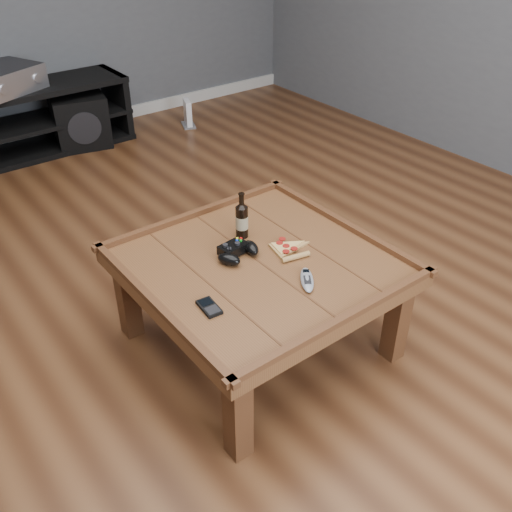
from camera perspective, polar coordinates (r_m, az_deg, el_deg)
ground at (r=2.63m, az=0.28°, el=-8.66°), size 6.00×6.00×0.00m
baseboard at (r=4.99m, az=-21.70°, el=11.13°), size 5.00×0.02×0.10m
coffee_table at (r=2.39m, az=0.31°, el=-1.73°), size 1.03×1.03×0.48m
media_console at (r=4.70m, az=-21.24°, el=12.52°), size 1.40×0.45×0.50m
beer_bottle at (r=2.48m, az=-1.43°, el=3.68°), size 0.06×0.06×0.21m
game_controller at (r=2.37m, az=-1.88°, el=0.47°), size 0.21×0.15×0.06m
pizza_slice at (r=2.42m, az=3.16°, el=0.71°), size 0.18×0.25×0.02m
smartphone at (r=2.11m, az=-4.70°, el=-5.12°), size 0.07×0.11×0.01m
remote_control at (r=2.24m, az=5.12°, el=-2.38°), size 0.14×0.16×0.02m
av_receiver at (r=4.56m, az=-24.14°, el=15.81°), size 0.61×0.56×0.17m
subwoofer at (r=4.75m, az=-17.19°, el=12.87°), size 0.47×0.47×0.39m
game_console at (r=4.98m, az=-6.84°, el=13.88°), size 0.16×0.20×0.22m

